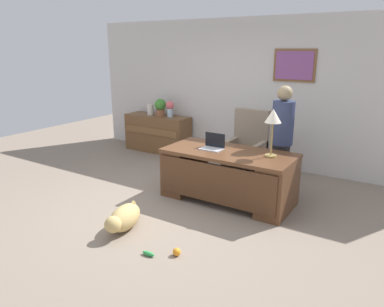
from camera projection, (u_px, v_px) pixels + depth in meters
ground_plane at (168, 207)px, 5.08m from camera, size 12.00×12.00×0.00m
back_wall at (248, 92)px, 6.80m from camera, size 7.00×0.16×2.70m
desk at (227, 174)px, 5.21m from camera, size 1.86×0.88×0.74m
credenza at (158, 133)px, 7.77m from camera, size 1.45×0.50×0.78m
armchair at (247, 150)px, 6.06m from camera, size 0.60×0.59×1.18m
person_standing at (282, 140)px, 5.32m from camera, size 0.32×0.32×1.65m
dog_lying at (124, 218)px, 4.41m from camera, size 0.42×0.72×0.30m
laptop at (213, 145)px, 5.25m from camera, size 0.32×0.22×0.22m
desk_lamp at (273, 119)px, 4.74m from camera, size 0.22×0.22×0.65m
vase_with_flowers at (170, 108)px, 7.43m from camera, size 0.17×0.17×0.33m
vase_empty at (150, 109)px, 7.72m from camera, size 0.14×0.14×0.23m
potted_plant at (160, 107)px, 7.56m from camera, size 0.24×0.24×0.36m
dog_toy_ball at (177, 252)px, 3.89m from camera, size 0.09×0.09×0.09m
dog_toy_bone at (148, 254)px, 3.89m from camera, size 0.16×0.06×0.05m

